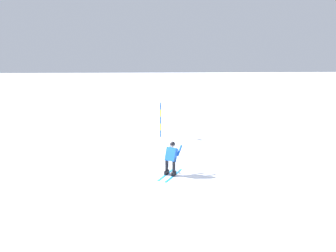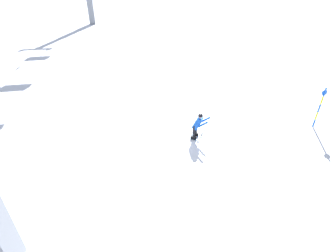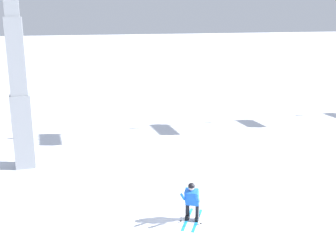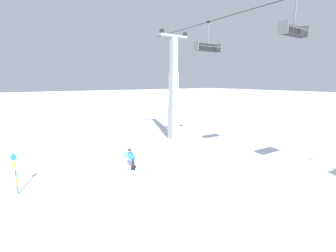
{
  "view_description": "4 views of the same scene",
  "coord_description": "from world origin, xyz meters",
  "views": [
    {
      "loc": [
        0.59,
        11.24,
        4.51
      ],
      "look_at": [
        -0.53,
        0.58,
        2.18
      ],
      "focal_mm": 30.97,
      "sensor_mm": 36.0,
      "label": 1
    },
    {
      "loc": [
        -10.63,
        3.11,
        7.2
      ],
      "look_at": [
        -1.66,
        1.56,
        1.43
      ],
      "focal_mm": 27.75,
      "sensor_mm": 36.0,
      "label": 2
    },
    {
      "loc": [
        -5.06,
        -11.35,
        6.4
      ],
      "look_at": [
        -0.82,
        2.24,
        2.6
      ],
      "focal_mm": 44.66,
      "sensor_mm": 36.0,
      "label": 3
    },
    {
      "loc": [
        12.5,
        -6.05,
        5.55
      ],
      "look_at": [
        -0.75,
        2.81,
        2.51
      ],
      "focal_mm": 25.25,
      "sensor_mm": 36.0,
      "label": 4
    }
  ],
  "objects": [
    {
      "name": "ground_plane",
      "position": [
        0.0,
        0.0,
        0.0
      ],
      "size": [
        260.0,
        260.0,
        0.0
      ],
      "primitive_type": "plane",
      "color": "white"
    },
    {
      "name": "skier_carving_main",
      "position": [
        -0.73,
        -0.01,
        0.77
      ],
      "size": [
        1.22,
        1.56,
        1.47
      ],
      "color": "#198CCC",
      "rests_on": "ground_plane"
    },
    {
      "name": "trail_marker_pole",
      "position": [
        -0.76,
        -6.19,
        1.17
      ],
      "size": [
        0.07,
        0.28,
        2.17
      ],
      "color": "blue",
      "rests_on": "ground_plane"
    }
  ]
}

